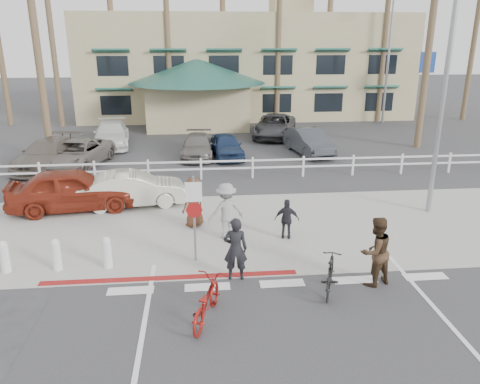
{
  "coord_description": "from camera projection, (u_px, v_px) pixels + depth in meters",
  "views": [
    {
      "loc": [
        -2.17,
        -10.35,
        6.3
      ],
      "look_at": [
        -0.81,
        4.0,
        1.5
      ],
      "focal_mm": 35.0,
      "sensor_mm": 36.0,
      "label": 1
    }
  ],
  "objects": [
    {
      "name": "building",
      "position": [
        243.0,
        45.0,
        39.64
      ],
      "size": [
        28.0,
        16.0,
        11.3
      ],
      "primitive_type": null,
      "color": "tan",
      "rests_on": "ground"
    },
    {
      "name": "palm_3",
      "position": [
        167.0,
        26.0,
        33.01
      ],
      "size": [
        4.0,
        4.0,
        14.0
      ],
      "primitive_type": null,
      "color": "#163A1C",
      "rests_on": "ground"
    },
    {
      "name": "parking_lot",
      "position": [
        232.0,
        144.0,
        28.97
      ],
      "size": [
        50.0,
        16.0,
        0.01
      ],
      "primitive_type": "cube",
      "color": "#333335",
      "rests_on": "ground"
    },
    {
      "name": "car_white_sedan",
      "position": [
        133.0,
        189.0,
        18.14
      ],
      "size": [
        4.27,
        2.01,
        1.36
      ],
      "primitive_type": "imported",
      "rotation": [
        0.0,
        0.0,
        1.71
      ],
      "color": "beige",
      "rests_on": "ground"
    },
    {
      "name": "bike_path",
      "position": [
        304.0,
        344.0,
        10.07
      ],
      "size": [
        12.0,
        16.0,
        0.01
      ],
      "primitive_type": "cube",
      "color": "#333335",
      "rests_on": "ground"
    },
    {
      "name": "bollard_2",
      "position": [
        5.0,
        257.0,
        13.02
      ],
      "size": [
        0.26,
        0.26,
        0.95
      ],
      "primitive_type": null,
      "color": "silver",
      "rests_on": "ground"
    },
    {
      "name": "bollard_0",
      "position": [
        107.0,
        252.0,
        13.27
      ],
      "size": [
        0.26,
        0.26,
        0.95
      ],
      "primitive_type": null,
      "color": "silver",
      "rests_on": "ground"
    },
    {
      "name": "pedestrian_b",
      "position": [
        194.0,
        202.0,
        16.11
      ],
      "size": [
        1.01,
        0.99,
        1.76
      ],
      "primitive_type": "imported",
      "rotation": [
        0.0,
        0.0,
        3.87
      ],
      "color": "#4F2D1A",
      "rests_on": "ground"
    },
    {
      "name": "pedestrian_child",
      "position": [
        287.0,
        219.0,
        15.14
      ],
      "size": [
        0.85,
        0.49,
        1.35
      ],
      "primitive_type": "imported",
      "rotation": [
        0.0,
        0.0,
        2.93
      ],
      "color": "#25242B",
      "rests_on": "ground"
    },
    {
      "name": "lot_car_0",
      "position": [
        77.0,
        154.0,
        23.6
      ],
      "size": [
        3.34,
        5.27,
        1.36
      ],
      "primitive_type": "imported",
      "rotation": [
        0.0,
        0.0,
        -0.24
      ],
      "color": "slate",
      "rests_on": "ground"
    },
    {
      "name": "palm_4",
      "position": [
        223.0,
        19.0,
        34.15
      ],
      "size": [
        4.0,
        4.0,
        15.0
      ],
      "primitive_type": null,
      "color": "#163A1C",
      "rests_on": "ground"
    },
    {
      "name": "lot_car_1",
      "position": [
        198.0,
        146.0,
        25.61
      ],
      "size": [
        1.91,
        4.24,
        1.21
      ],
      "primitive_type": "imported",
      "rotation": [
        0.0,
        0.0,
        -0.06
      ],
      "color": "#645F5C",
      "rests_on": "ground"
    },
    {
      "name": "streetlight_1",
      "position": [
        388.0,
        59.0,
        34.21
      ],
      "size": [
        0.6,
        2.0,
        9.5
      ],
      "primitive_type": null,
      "color": "gray",
      "rests_on": "ground"
    },
    {
      "name": "palm_8",
      "position": [
        432.0,
        20.0,
        35.59
      ],
      "size": [
        4.0,
        4.0,
        15.0
      ],
      "primitive_type": null,
      "color": "#163A1C",
      "rests_on": "ground"
    },
    {
      "name": "cross_street",
      "position": [
        249.0,
        192.0,
        19.99
      ],
      "size": [
        40.0,
        5.0,
        0.01
      ],
      "primitive_type": "cube",
      "color": "#333335",
      "rests_on": "ground"
    },
    {
      "name": "bollard_1",
      "position": [
        56.0,
        255.0,
        13.15
      ],
      "size": [
        0.26,
        0.26,
        0.95
      ],
      "primitive_type": null,
      "color": "silver",
      "rests_on": "ground"
    },
    {
      "name": "palm_6",
      "position": [
        330.0,
        5.0,
        34.55
      ],
      "size": [
        4.0,
        4.0,
        17.0
      ],
      "primitive_type": null,
      "color": "#163A1C",
      "rests_on": "ground"
    },
    {
      "name": "palm_10",
      "position": [
        36.0,
        43.0,
        23.34
      ],
      "size": [
        4.0,
        4.0,
        12.0
      ],
      "primitive_type": null,
      "color": "#163A1C",
      "rests_on": "ground"
    },
    {
      "name": "ground",
      "position": [
        286.0,
        296.0,
        11.97
      ],
      "size": [
        140.0,
        140.0,
        0.0
      ],
      "primitive_type": "plane",
      "color": "#333335"
    },
    {
      "name": "lot_car_6",
      "position": [
        48.0,
        154.0,
        23.33
      ],
      "size": [
        2.87,
        5.24,
        1.44
      ],
      "primitive_type": "imported",
      "rotation": [
        0.0,
        0.0,
        -0.18
      ],
      "color": "#60584D",
      "rests_on": "ground"
    },
    {
      "name": "rider_red",
      "position": [
        235.0,
        249.0,
        12.53
      ],
      "size": [
        0.68,
        0.47,
        1.78
      ],
      "primitive_type": "imported",
      "rotation": [
        0.0,
        0.0,
        3.07
      ],
      "color": "black",
      "rests_on": "ground"
    },
    {
      "name": "rider_black",
      "position": [
        375.0,
        251.0,
        12.24
      ],
      "size": [
        1.13,
        1.02,
        1.91
      ],
      "primitive_type": "imported",
      "rotation": [
        0.0,
        0.0,
        3.52
      ],
      "color": "#3C2A1A",
      "rests_on": "ground"
    },
    {
      "name": "palm_9",
      "position": [
        475.0,
        34.0,
        35.23
      ],
      "size": [
        4.0,
        4.0,
        13.0
      ],
      "primitive_type": null,
      "color": "#163A1C",
      "rests_on": "ground"
    },
    {
      "name": "pedestrian_a",
      "position": [
        226.0,
        211.0,
        15.15
      ],
      "size": [
        1.35,
        0.99,
        1.87
      ],
      "primitive_type": "imported",
      "rotation": [
        0.0,
        0.0,
        3.41
      ],
      "color": "gray",
      "rests_on": "ground"
    },
    {
      "name": "palm_7",
      "position": [
        386.0,
        27.0,
        34.44
      ],
      "size": [
        4.0,
        4.0,
        14.0
      ],
      "primitive_type": null,
      "color": "#163A1C",
      "rests_on": "ground"
    },
    {
      "name": "sign_post",
      "position": [
        194.0,
        215.0,
        13.38
      ],
      "size": [
        0.5,
        0.1,
        2.9
      ],
      "primitive_type": null,
      "color": "gray",
      "rests_on": "ground"
    },
    {
      "name": "lot_car_3",
      "position": [
        309.0,
        142.0,
        26.21
      ],
      "size": [
        2.23,
        4.48,
        1.41
      ],
      "primitive_type": "imported",
      "rotation": [
        0.0,
        0.0,
        0.18
      ],
      "color": "#313539",
      "rests_on": "ground"
    },
    {
      "name": "bike_red",
      "position": [
        206.0,
        301.0,
        10.79
      ],
      "size": [
        1.22,
        2.01,
        1.0
      ],
      "primitive_type": "imported",
      "rotation": [
        0.0,
        0.0,
        2.83
      ],
      "color": "maroon",
      "rests_on": "ground"
    },
    {
      "name": "sidewalk_plaza",
      "position": [
        262.0,
        228.0,
        16.21
      ],
      "size": [
        22.0,
        7.0,
        0.01
      ],
      "primitive_type": "cube",
      "color": "gray",
      "rests_on": "ground"
    },
    {
      "name": "palm_5",
      "position": [
        279.0,
        34.0,
        33.88
      ],
      "size": [
        4.0,
        4.0,
        13.0
      ],
      "primitive_type": null,
      "color": "#163A1C",
      "rests_on": "ground"
    },
    {
      "name": "info_sign",
      "position": [
        424.0,
        89.0,
        33.11
      ],
      "size": [
        1.2,
        0.16,
        5.6
      ],
      "primitive_type": null,
      "color": "navy",
      "rests_on": "ground"
    },
    {
      "name": "palm_11",
      "position": [
        432.0,
        23.0,
        25.85
      ],
      "size": [
        4.0,
        4.0,
        14.0
      ],
      "primitive_type": null,
      "color": "#163A1C",
      "rests_on": "ground"
    },
    {
      "name": "lot_car_5",
      "position": [
        275.0,
        126.0,
        30.67
      ],
      "size": [
        3.81,
        5.72,
        1.46
      ],
      "primitive_type": "imported",
      "rotation": [
        0.0,
        0.0,
        -0.29
      ],
      "color": "#37373C",
      "rests_on": "ground"
    },
    {
      "name": "streetlight_0",
      "position": [
        444.0,
        91.0,
        16.32
      ],
      "size": [
        0.6,
        2.0,
        9.0
      ],
      "primitive_type": null,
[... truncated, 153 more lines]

